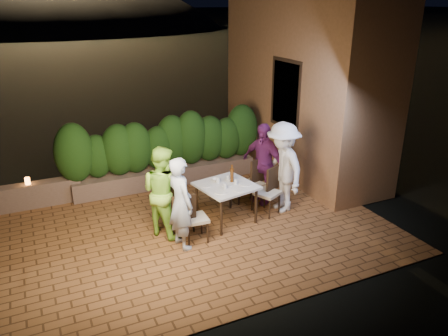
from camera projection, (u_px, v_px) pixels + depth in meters
ground at (195, 231)px, 8.07m from camera, size 400.00×400.00×0.00m
terrace_floor at (186, 222)px, 8.51m from camera, size 7.00×6.00×0.15m
building_wall at (304, 66)px, 10.25m from camera, size 1.60×5.00×5.00m
window_pane at (287, 94)px, 9.71m from camera, size 0.08×1.00×1.40m
window_frame at (286, 94)px, 9.70m from camera, size 0.06×1.15×1.55m
planter at (167, 175)px, 10.01m from camera, size 4.20×0.55×0.40m
hedge at (165, 144)px, 9.74m from camera, size 4.00×0.70×1.10m
parapet at (24, 196)px, 8.83m from camera, size 2.20×0.30×0.50m
hill at (54, 60)px, 61.07m from camera, size 52.00×40.00×22.00m
dining_table at (226, 203)px, 8.26m from camera, size 1.14×1.14×0.75m
plate_nw at (221, 192)px, 7.81m from camera, size 0.23×0.23×0.01m
plate_sw at (207, 185)px, 8.09m from camera, size 0.23×0.23×0.01m
plate_ne at (245, 184)px, 8.14m from camera, size 0.22×0.22×0.01m
plate_se at (231, 178)px, 8.41m from camera, size 0.23×0.23×0.01m
plate_centre at (227, 185)px, 8.11m from camera, size 0.21×0.21×0.01m
plate_front at (239, 190)px, 7.88m from camera, size 0.21×0.21×0.01m
glass_nw at (225, 186)px, 7.94m from camera, size 0.06×0.06×0.11m
glass_sw at (218, 180)px, 8.18m from camera, size 0.07×0.07×0.12m
glass_ne at (236, 182)px, 8.14m from camera, size 0.06×0.06×0.10m
glass_se at (228, 178)px, 8.30m from camera, size 0.06×0.06×0.11m
beer_bottle at (232, 173)px, 8.20m from camera, size 0.07×0.07×0.34m
bowl at (216, 180)px, 8.30m from camera, size 0.17×0.17×0.04m
chair_left_front at (195, 217)px, 7.56m from camera, size 0.44×0.44×0.90m
chair_left_back at (183, 207)px, 7.95m from camera, size 0.47×0.47×0.88m
chair_right_front at (267, 192)px, 8.52m from camera, size 0.57×0.57×0.92m
chair_right_back at (252, 184)px, 8.86m from camera, size 0.57×0.57×0.96m
diner_blue at (181, 203)px, 7.25m from camera, size 0.49×0.65×1.62m
diner_green at (163, 191)px, 7.66m from camera, size 0.95×1.01×1.66m
diner_white at (283, 168)px, 8.52m from camera, size 0.69×1.18×1.81m
diner_purple at (263, 163)px, 8.91m from camera, size 0.76×1.07×1.69m
parapet_lamp at (27, 181)px, 8.75m from camera, size 0.10×0.10×0.14m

